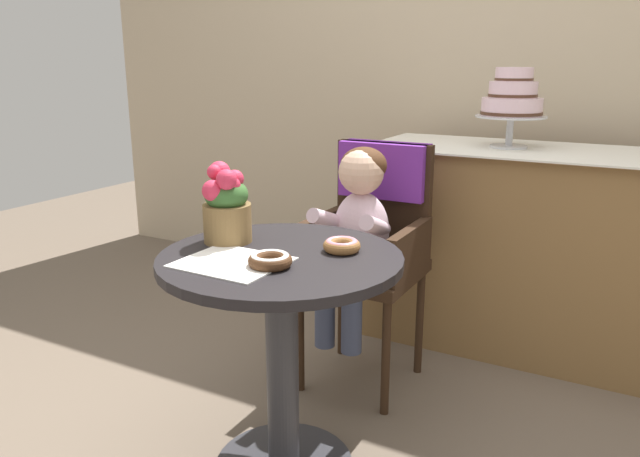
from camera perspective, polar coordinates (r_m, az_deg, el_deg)
The scene contains 10 objects.
back_wall at distance 3.42m, azimuth 13.54°, elevation 16.32°, with size 4.80×0.10×2.70m, color #C1AD8E.
cafe_table at distance 1.87m, azimuth -3.58°, elevation -8.61°, with size 0.72×0.72×0.72m.
wicker_chair at distance 2.45m, azimuth 5.01°, elevation 0.40°, with size 0.42×0.45×0.95m.
seated_child at distance 2.30m, azimuth 3.47°, elevation 0.44°, with size 0.27×0.32×0.73m.
paper_napkin at distance 1.74m, azimuth -8.13°, elevation -3.12°, with size 0.28×0.25×0.00m, color white.
donut_front at distance 1.82m, azimuth 2.03°, elevation -1.53°, with size 0.11×0.11×0.04m.
donut_mid at distance 1.69m, azimuth -4.65°, elevation -2.91°, with size 0.12×0.12×0.04m.
flower_vase at distance 1.92m, azimuth -8.68°, elevation 2.25°, with size 0.15×0.16×0.25m.
display_counter at distance 2.89m, azimuth 20.04°, elevation -1.98°, with size 1.56×0.62×0.90m.
tiered_cake_stand at distance 2.81m, azimuth 17.40°, elevation 11.32°, with size 0.30×0.30×0.34m.
Camera 1 is at (0.92, -1.45, 1.27)m, focal length 34.51 mm.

